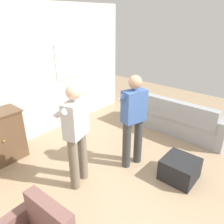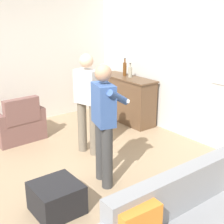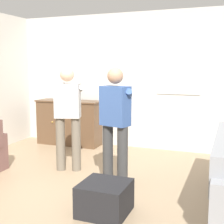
{
  "view_description": "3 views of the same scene",
  "coord_description": "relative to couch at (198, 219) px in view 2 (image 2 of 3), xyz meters",
  "views": [
    {
      "loc": [
        -2.35,
        -1.5,
        2.55
      ],
      "look_at": [
        0.18,
        0.66,
        1.06
      ],
      "focal_mm": 35.0,
      "sensor_mm": 36.0,
      "label": 1
    },
    {
      "loc": [
        3.59,
        -1.88,
        2.34
      ],
      "look_at": [
        0.3,
        0.63,
        0.97
      ],
      "focal_mm": 50.0,
      "sensor_mm": 36.0,
      "label": 2
    },
    {
      "loc": [
        1.94,
        -3.63,
        1.69
      ],
      "look_at": [
        0.34,
        0.5,
        1.05
      ],
      "focal_mm": 50.0,
      "sensor_mm": 36.0,
      "label": 3
    }
  ],
  "objects": [
    {
      "name": "sideboard_cabinet",
      "position": [
        -3.39,
        1.89,
        0.16
      ],
      "size": [
        1.44,
        0.49,
        0.97
      ],
      "color": "brown",
      "rests_on": "ground"
    },
    {
      "name": "bottle_wine_green",
      "position": [
        -3.53,
        1.94,
        0.79
      ],
      "size": [
        0.08,
        0.08,
        0.38
      ],
      "color": "#593314",
      "rests_on": "sideboard_cabinet"
    },
    {
      "name": "person_standing_right",
      "position": [
        -1.59,
        -0.01,
        0.61
      ],
      "size": [
        0.54,
        0.52,
        1.68
      ],
      "color": "#383838",
      "rests_on": "ground"
    },
    {
      "name": "person_standing_left",
      "position": [
        -2.56,
        0.36,
        0.61
      ],
      "size": [
        0.53,
        0.52,
        1.68
      ],
      "color": "#6B6051",
      "rests_on": "ground"
    },
    {
      "name": "wall_back_with_window",
      "position": [
        -2.01,
        2.25,
        1.07
      ],
      "size": [
        5.2,
        0.15,
        2.8
      ],
      "color": "beige",
      "rests_on": "ground"
    },
    {
      "name": "bottle_liquor_amber",
      "position": [
        -3.33,
        1.92,
        0.76
      ],
      "size": [
        0.08,
        0.08,
        0.3
      ],
      "color": "gray",
      "rests_on": "sideboard_cabinet"
    },
    {
      "name": "ottoman",
      "position": [
        -1.4,
        -0.86,
        -0.15
      ],
      "size": [
        0.55,
        0.55,
        0.37
      ],
      "primitive_type": "cube",
      "color": "black",
      "rests_on": "ground"
    },
    {
      "name": "couch",
      "position": [
        0.0,
        0.0,
        0.0
      ],
      "size": [
        0.57,
        2.41,
        0.85
      ],
      "color": "gray",
      "rests_on": "ground"
    },
    {
      "name": "armchair",
      "position": [
        -3.8,
        -0.39,
        -0.04
      ],
      "size": [
        0.69,
        0.91,
        0.85
      ],
      "color": "brown",
      "rests_on": "ground"
    },
    {
      "name": "ground",
      "position": [
        -2.02,
        -0.41,
        -0.33
      ],
      "size": [
        10.4,
        10.4,
        0.0
      ],
      "primitive_type": "plane",
      "color": "#9E8466"
    }
  ]
}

